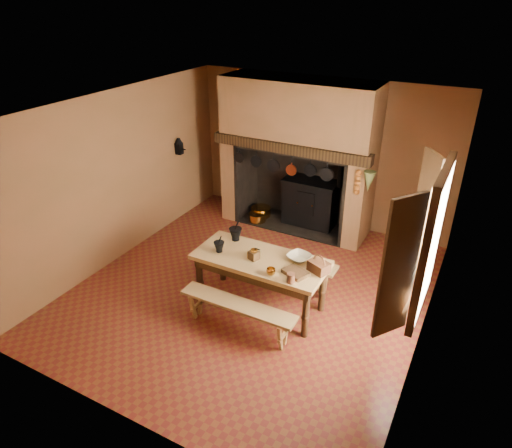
{
  "coord_description": "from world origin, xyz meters",
  "views": [
    {
      "loc": [
        2.79,
        -5.11,
        4.21
      ],
      "look_at": [
        -0.1,
        0.3,
        0.98
      ],
      "focal_mm": 32.0,
      "sensor_mm": 36.0,
      "label": 1
    }
  ],
  "objects_px": {
    "work_table": "(260,266)",
    "mixing_bowl": "(299,257)",
    "iron_range": "(311,202)",
    "bench_front": "(238,310)",
    "coffee_grinder": "(254,255)",
    "wicker_basket": "(319,266)"
  },
  "relations": [
    {
      "from": "work_table",
      "to": "mixing_bowl",
      "type": "bearing_deg",
      "value": 22.92
    },
    {
      "from": "iron_range",
      "to": "bench_front",
      "type": "distance_m",
      "value": 3.41
    },
    {
      "from": "work_table",
      "to": "bench_front",
      "type": "xyz_separation_m",
      "value": [
        -0.0,
        -0.65,
        -0.34
      ]
    },
    {
      "from": "coffee_grinder",
      "to": "mixing_bowl",
      "type": "bearing_deg",
      "value": 46.2
    },
    {
      "from": "coffee_grinder",
      "to": "work_table",
      "type": "bearing_deg",
      "value": 65.86
    },
    {
      "from": "iron_range",
      "to": "bench_front",
      "type": "height_order",
      "value": "iron_range"
    },
    {
      "from": "iron_range",
      "to": "work_table",
      "type": "xyz_separation_m",
      "value": [
        0.33,
        -2.75,
        0.2
      ]
    },
    {
      "from": "work_table",
      "to": "coffee_grinder",
      "type": "bearing_deg",
      "value": -134.08
    },
    {
      "from": "work_table",
      "to": "iron_range",
      "type": "bearing_deg",
      "value": 96.9
    },
    {
      "from": "bench_front",
      "to": "wicker_basket",
      "type": "xyz_separation_m",
      "value": [
        0.84,
        0.71,
        0.55
      ]
    },
    {
      "from": "bench_front",
      "to": "coffee_grinder",
      "type": "height_order",
      "value": "coffee_grinder"
    },
    {
      "from": "bench_front",
      "to": "wicker_basket",
      "type": "distance_m",
      "value": 1.23
    },
    {
      "from": "iron_range",
      "to": "bench_front",
      "type": "xyz_separation_m",
      "value": [
        0.33,
        -3.39,
        -0.14
      ]
    },
    {
      "from": "wicker_basket",
      "to": "iron_range",
      "type": "bearing_deg",
      "value": 136.74
    },
    {
      "from": "coffee_grinder",
      "to": "wicker_basket",
      "type": "xyz_separation_m",
      "value": [
        0.91,
        0.13,
        0.01
      ]
    },
    {
      "from": "bench_front",
      "to": "wicker_basket",
      "type": "bearing_deg",
      "value": 40.21
    },
    {
      "from": "bench_front",
      "to": "mixing_bowl",
      "type": "height_order",
      "value": "mixing_bowl"
    },
    {
      "from": "bench_front",
      "to": "mixing_bowl",
      "type": "relative_size",
      "value": 5.22
    },
    {
      "from": "work_table",
      "to": "mixing_bowl",
      "type": "relative_size",
      "value": 5.93
    },
    {
      "from": "mixing_bowl",
      "to": "wicker_basket",
      "type": "xyz_separation_m",
      "value": [
        0.35,
        -0.15,
        0.04
      ]
    },
    {
      "from": "work_table",
      "to": "bench_front",
      "type": "distance_m",
      "value": 0.73
    },
    {
      "from": "wicker_basket",
      "to": "mixing_bowl",
      "type": "bearing_deg",
      "value": -179.7
    }
  ]
}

